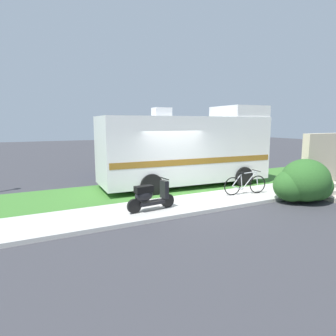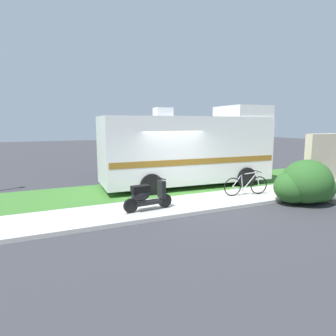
{
  "view_description": "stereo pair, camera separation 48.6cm",
  "coord_description": "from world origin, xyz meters",
  "views": [
    {
      "loc": [
        -5.27,
        -9.35,
        2.78
      ],
      "look_at": [
        -0.29,
        0.3,
        1.1
      ],
      "focal_mm": 30.96,
      "sensor_mm": 36.0,
      "label": 1
    },
    {
      "loc": [
        -4.84,
        -9.56,
        2.78
      ],
      "look_at": [
        -0.29,
        0.3,
        1.1
      ],
      "focal_mm": 30.96,
      "sensor_mm": 36.0,
      "label": 2
    }
  ],
  "objects": [
    {
      "name": "pickup_truck_near",
      "position": [
        0.88,
        6.06,
        0.96
      ],
      "size": [
        5.57,
        2.21,
        1.79
      ],
      "color": "#1E478C",
      "rests_on": "ground"
    },
    {
      "name": "grass_strip",
      "position": [
        0.0,
        1.5,
        0.04
      ],
      "size": [
        24.0,
        3.4,
        0.08
      ],
      "color": "#3D752D",
      "rests_on": "ground"
    },
    {
      "name": "bush_by_porch",
      "position": [
        3.55,
        -2.68,
        0.71
      ],
      "size": [
        2.13,
        1.6,
        1.51
      ],
      "color": "#2D6026",
      "rests_on": "ground"
    },
    {
      "name": "porch_steps",
      "position": [
        5.18,
        -2.29,
        0.97
      ],
      "size": [
        2.0,
        1.26,
        2.4
      ],
      "color": "#BCB29E",
      "rests_on": "ground"
    },
    {
      "name": "motorhome_rv",
      "position": [
        1.29,
        1.51,
        1.69
      ],
      "size": [
        7.51,
        2.83,
        3.56
      ],
      "color": "silver",
      "rests_on": "ground"
    },
    {
      "name": "scooter",
      "position": [
        -1.82,
        -1.44,
        0.58
      ],
      "size": [
        1.62,
        0.5,
        0.97
      ],
      "color": "black",
      "rests_on": "ground"
    },
    {
      "name": "bottle_green",
      "position": [
        5.66,
        -1.16,
        0.23
      ],
      "size": [
        0.07,
        0.07,
        0.26
      ],
      "color": "#B2B2B7",
      "rests_on": "ground"
    },
    {
      "name": "ground_plane",
      "position": [
        0.0,
        0.0,
        0.0
      ],
      "size": [
        80.0,
        80.0,
        0.0
      ],
      "primitive_type": "plane",
      "color": "#38383D"
    },
    {
      "name": "bicycle",
      "position": [
        2.22,
        -1.19,
        0.51
      ],
      "size": [
        1.76,
        0.52,
        0.9
      ],
      "color": "black",
      "rests_on": "ground"
    },
    {
      "name": "sidewalk",
      "position": [
        0.0,
        -1.2,
        0.06
      ],
      "size": [
        24.0,
        2.0,
        0.12
      ],
      "color": "beige",
      "rests_on": "ground"
    }
  ]
}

